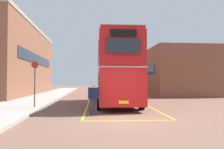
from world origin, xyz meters
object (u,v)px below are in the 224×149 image
Objects in this scene: double_decker_bus at (116,71)px; bus_stop_sign at (35,80)px; single_deck_bus at (121,82)px; pedestrian_boarding at (94,96)px.

double_decker_bus is 5.84m from bus_stop_sign.
double_decker_bus reaches higher than single_deck_bus.
single_deck_bus is 3.34× the size of bus_stop_sign.
pedestrian_boarding is 0.58× the size of bus_stop_sign.
bus_stop_sign is (-8.26, -22.49, 0.19)m from single_deck_bus.
single_deck_bus is at bearing 81.49° from double_decker_bus.
bus_stop_sign is at bearing 142.60° from pedestrian_boarding.
double_decker_bus is 1.07× the size of single_deck_bus.
double_decker_bus is at bearing 24.91° from bus_stop_sign.
single_deck_bus reaches higher than bus_stop_sign.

